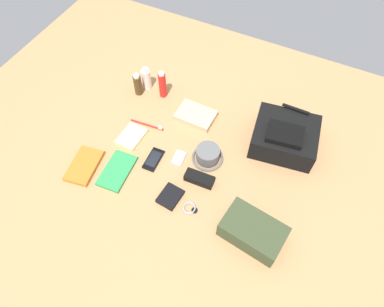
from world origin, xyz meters
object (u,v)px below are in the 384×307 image
(toothpaste_tube, at_px, (146,79))
(wallet, at_px, (170,197))
(bucket_hat, at_px, (208,155))
(toothbrush, at_px, (149,125))
(folded_towel, at_px, (196,116))
(paperback_novel, at_px, (84,166))
(media_player, at_px, (179,158))
(cologne_bottle, at_px, (138,85))
(sunglasses_case, at_px, (199,179))
(sunscreen_spray, at_px, (162,85))
(wristwatch, at_px, (190,208))
(notepad, at_px, (132,136))
(cell_phone, at_px, (154,159))
(backpack, at_px, (285,137))
(toiletry_pouch, at_px, (253,231))
(travel_guidebook, at_px, (117,171))

(toothpaste_tube, bearing_deg, wallet, -51.47)
(bucket_hat, distance_m, toothbrush, 0.37)
(bucket_hat, height_order, folded_towel, bucket_hat)
(paperback_novel, relative_size, toothbrush, 1.17)
(bucket_hat, bearing_deg, media_player, -153.67)
(cologne_bottle, distance_m, sunglasses_case, 0.66)
(bucket_hat, bearing_deg, sunscreen_spray, 145.27)
(wristwatch, relative_size, notepad, 0.47)
(paperback_novel, height_order, cell_phone, paperback_novel)
(cologne_bottle, xyz_separation_m, folded_towel, (0.37, -0.02, -0.05))
(backpack, distance_m, paperback_novel, 0.99)
(cell_phone, height_order, media_player, cell_phone)
(toothbrush, distance_m, notepad, 0.11)
(bucket_hat, bearing_deg, wallet, -103.36)
(backpack, distance_m, toothpaste_tube, 0.82)
(media_player, bearing_deg, toiletry_pouch, -24.40)
(toothpaste_tube, relative_size, media_player, 1.55)
(folded_towel, relative_size, sunglasses_case, 1.43)
(cell_phone, distance_m, sunglasses_case, 0.25)
(travel_guidebook, bearing_deg, media_player, 40.53)
(sunscreen_spray, distance_m, folded_towel, 0.25)
(paperback_novel, distance_m, wallet, 0.46)
(backpack, distance_m, cell_phone, 0.66)
(media_player, relative_size, wallet, 0.80)
(backpack, height_order, toothbrush, backpack)
(sunscreen_spray, bearing_deg, folded_towel, -16.31)
(bucket_hat, xyz_separation_m, wristwatch, (0.04, -0.28, -0.03))
(wristwatch, bearing_deg, paperback_novel, -177.24)
(bucket_hat, distance_m, toothpaste_tube, 0.59)
(wristwatch, bearing_deg, sunglasses_case, 99.47)
(bucket_hat, relative_size, cologne_bottle, 1.16)
(toiletry_pouch, distance_m, media_player, 0.51)
(travel_guidebook, relative_size, toothbrush, 1.17)
(toothbrush, bearing_deg, sunglasses_case, -25.40)
(backpack, height_order, toothpaste_tube, backpack)
(media_player, relative_size, sunglasses_case, 0.63)
(bucket_hat, bearing_deg, notepad, -172.41)
(backpack, xyz_separation_m, toiletry_pouch, (0.03, -0.52, -0.02))
(toothpaste_tube, relative_size, wristwatch, 1.92)
(folded_towel, bearing_deg, toiletry_pouch, -43.90)
(notepad, bearing_deg, toothpaste_tube, 109.49)
(toothbrush, distance_m, folded_towel, 0.26)
(sunscreen_spray, height_order, travel_guidebook, sunscreen_spray)
(cologne_bottle, bearing_deg, cell_phone, -50.29)
(notepad, bearing_deg, travel_guidebook, -74.88)
(backpack, distance_m, bucket_hat, 0.39)
(toothpaste_tube, bearing_deg, cologne_bottle, -107.92)
(wallet, bearing_deg, sunglasses_case, 64.96)
(cell_phone, relative_size, wristwatch, 1.86)
(toothpaste_tube, relative_size, cell_phone, 1.03)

